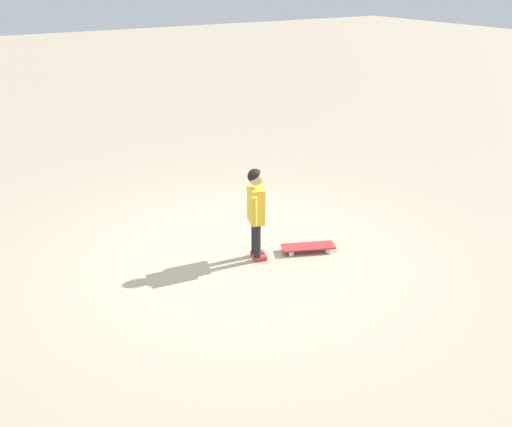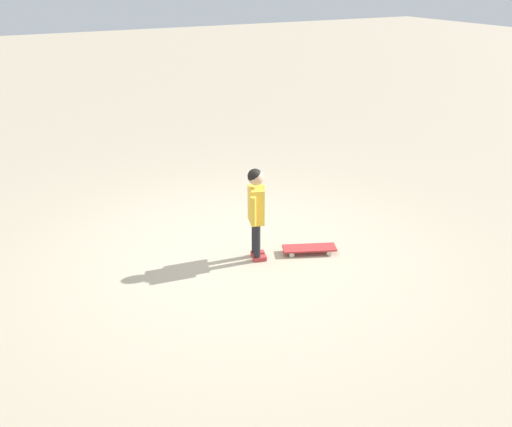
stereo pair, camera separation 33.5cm
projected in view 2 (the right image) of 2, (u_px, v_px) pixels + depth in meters
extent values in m
plane|color=tan|center=(233.00, 253.00, 6.22)|extent=(50.00, 50.00, 0.00)
cylinder|color=black|center=(255.00, 237.00, 6.06)|extent=(0.08, 0.08, 0.42)
cube|color=#B73333|center=(258.00, 254.00, 6.16)|extent=(0.12, 0.17, 0.05)
cylinder|color=black|center=(257.00, 241.00, 5.97)|extent=(0.08, 0.08, 0.42)
cube|color=#B73333|center=(260.00, 258.00, 6.06)|extent=(0.12, 0.17, 0.05)
cube|color=gold|center=(256.00, 205.00, 5.85)|extent=(0.27, 0.20, 0.40)
cylinder|color=gold|center=(262.00, 199.00, 6.00)|extent=(0.06, 0.06, 0.32)
cylinder|color=gold|center=(253.00, 211.00, 5.70)|extent=(0.06, 0.06, 0.32)
sphere|color=tan|center=(256.00, 177.00, 5.72)|extent=(0.17, 0.17, 0.17)
sphere|color=black|center=(255.00, 176.00, 5.71)|extent=(0.16, 0.16, 0.16)
cube|color=#B22D2D|center=(309.00, 248.00, 6.20)|extent=(0.41, 0.63, 0.02)
cube|color=#B7B7BC|center=(328.00, 248.00, 6.22)|extent=(0.11, 0.07, 0.02)
cube|color=#B7B7BC|center=(291.00, 250.00, 6.19)|extent=(0.11, 0.07, 0.02)
cylinder|color=beige|center=(326.00, 247.00, 6.30)|extent=(0.05, 0.06, 0.06)
cylinder|color=beige|center=(329.00, 253.00, 6.16)|extent=(0.05, 0.06, 0.06)
cylinder|color=beige|center=(290.00, 248.00, 6.27)|extent=(0.05, 0.06, 0.06)
cylinder|color=beige|center=(292.00, 255.00, 6.13)|extent=(0.05, 0.06, 0.06)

